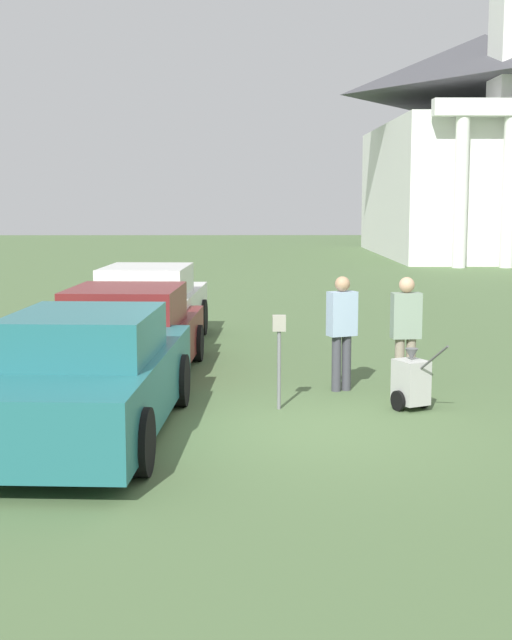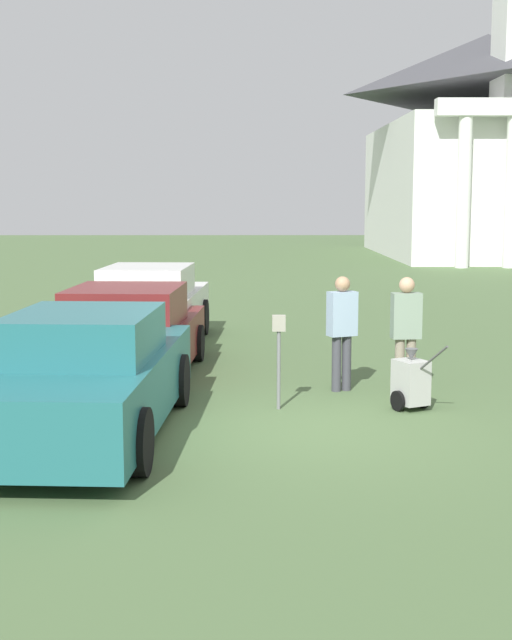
{
  "view_description": "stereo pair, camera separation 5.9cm",
  "coord_description": "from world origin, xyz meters",
  "px_view_note": "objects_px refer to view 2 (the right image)",
  "views": [
    {
      "loc": [
        -0.61,
        -10.84,
        2.86
      ],
      "look_at": [
        -0.46,
        2.04,
        1.1
      ],
      "focal_mm": 50.0,
      "sensor_mm": 36.0,
      "label": 1
    },
    {
      "loc": [
        -0.55,
        -10.84,
        2.86
      ],
      "look_at": [
        -0.46,
        2.04,
        1.1
      ],
      "focal_mm": 50.0,
      "sensor_mm": 36.0,
      "label": 2
    }
  ],
  "objects_px": {
    "parked_car_teal": "(89,378)",
    "person_worker": "(342,326)",
    "parking_meter": "(279,344)",
    "church": "(487,136)",
    "parked_car_maroon": "(128,336)",
    "parked_car_white": "(149,309)",
    "equipment_cart": "(411,382)",
    "person_supervisor": "(406,328)"
  },
  "relations": [
    {
      "from": "parked_car_white",
      "to": "parking_meter",
      "type": "relative_size",
      "value": 3.99
    },
    {
      "from": "parked_car_teal",
      "to": "church",
      "type": "relative_size",
      "value": 0.21
    },
    {
      "from": "parked_car_white",
      "to": "parking_meter",
      "type": "distance_m",
      "value": 5.71
    },
    {
      "from": "parked_car_white",
      "to": "equipment_cart",
      "type": "height_order",
      "value": "parked_car_white"
    },
    {
      "from": "parked_car_maroon",
      "to": "person_worker",
      "type": "relative_size",
      "value": 2.89
    },
    {
      "from": "parked_car_teal",
      "to": "person_worker",
      "type": "bearing_deg",
      "value": 40.61
    },
    {
      "from": "parked_car_teal",
      "to": "church",
      "type": "distance_m",
      "value": 37.38
    },
    {
      "from": "parked_car_maroon",
      "to": "equipment_cart",
      "type": "bearing_deg",
      "value": -24.9
    },
    {
      "from": "parked_car_white",
      "to": "parking_meter",
      "type": "bearing_deg",
      "value": -62.65
    },
    {
      "from": "parked_car_maroon",
      "to": "person_supervisor",
      "type": "height_order",
      "value": "person_supervisor"
    },
    {
      "from": "parking_meter",
      "to": "person_worker",
      "type": "xyz_separation_m",
      "value": [
        0.98,
        1.17,
        0.07
      ]
    },
    {
      "from": "person_worker",
      "to": "person_supervisor",
      "type": "height_order",
      "value": "person_supervisor"
    },
    {
      "from": "church",
      "to": "equipment_cart",
      "type": "bearing_deg",
      "value": -106.22
    },
    {
      "from": "equipment_cart",
      "to": "church",
      "type": "relative_size",
      "value": 0.04
    },
    {
      "from": "equipment_cart",
      "to": "church",
      "type": "height_order",
      "value": "church"
    },
    {
      "from": "parking_meter",
      "to": "church",
      "type": "height_order",
      "value": "church"
    },
    {
      "from": "person_supervisor",
      "to": "equipment_cart",
      "type": "distance_m",
      "value": 1.1
    },
    {
      "from": "parked_car_teal",
      "to": "parked_car_white",
      "type": "distance_m",
      "value": 6.57
    },
    {
      "from": "parked_car_maroon",
      "to": "parked_car_white",
      "type": "relative_size",
      "value": 0.96
    },
    {
      "from": "parked_car_teal",
      "to": "parked_car_maroon",
      "type": "xyz_separation_m",
      "value": [
        -0.0,
        3.53,
        -0.05
      ]
    },
    {
      "from": "parked_car_maroon",
      "to": "parking_meter",
      "type": "relative_size",
      "value": 3.82
    },
    {
      "from": "parked_car_white",
      "to": "person_supervisor",
      "type": "distance_m",
      "value": 6.05
    },
    {
      "from": "parking_meter",
      "to": "person_worker",
      "type": "bearing_deg",
      "value": 50.15
    },
    {
      "from": "parked_car_white",
      "to": "equipment_cart",
      "type": "xyz_separation_m",
      "value": [
        4.14,
        -5.24,
        -0.35
      ]
    },
    {
      "from": "parked_car_maroon",
      "to": "church",
      "type": "distance_m",
      "value": 34.17
    },
    {
      "from": "parked_car_maroon",
      "to": "parked_car_teal",
      "type": "bearing_deg",
      "value": -86.83
    },
    {
      "from": "parking_meter",
      "to": "equipment_cart",
      "type": "height_order",
      "value": "parking_meter"
    },
    {
      "from": "parked_car_teal",
      "to": "equipment_cart",
      "type": "xyz_separation_m",
      "value": [
        4.14,
        1.33,
        -0.33
      ]
    },
    {
      "from": "parking_meter",
      "to": "church",
      "type": "distance_m",
      "value": 35.28
    },
    {
      "from": "parked_car_maroon",
      "to": "person_supervisor",
      "type": "distance_m",
      "value": 4.42
    },
    {
      "from": "parked_car_white",
      "to": "church",
      "type": "relative_size",
      "value": 0.21
    },
    {
      "from": "parked_car_maroon",
      "to": "parked_car_white",
      "type": "bearing_deg",
      "value": 93.16
    },
    {
      "from": "parked_car_maroon",
      "to": "church",
      "type": "height_order",
      "value": "church"
    },
    {
      "from": "person_supervisor",
      "to": "church",
      "type": "xyz_separation_m",
      "value": [
        9.53,
        32.13,
        4.94
      ]
    },
    {
      "from": "parked_car_teal",
      "to": "person_worker",
      "type": "xyz_separation_m",
      "value": [
        3.31,
        2.54,
        0.26
      ]
    },
    {
      "from": "parking_meter",
      "to": "parked_car_maroon",
      "type": "bearing_deg",
      "value": 137.18
    },
    {
      "from": "parked_car_teal",
      "to": "person_worker",
      "type": "height_order",
      "value": "person_worker"
    },
    {
      "from": "parking_meter",
      "to": "church",
      "type": "xyz_separation_m",
      "value": [
        11.41,
        33.0,
        5.02
      ]
    },
    {
      "from": "parking_meter",
      "to": "parked_car_teal",
      "type": "bearing_deg",
      "value": -149.67
    },
    {
      "from": "parked_car_maroon",
      "to": "church",
      "type": "bearing_deg",
      "value": 69.13
    },
    {
      "from": "equipment_cart",
      "to": "church",
      "type": "bearing_deg",
      "value": 47.66
    },
    {
      "from": "parking_meter",
      "to": "person_worker",
      "type": "distance_m",
      "value": 1.53
    }
  ]
}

